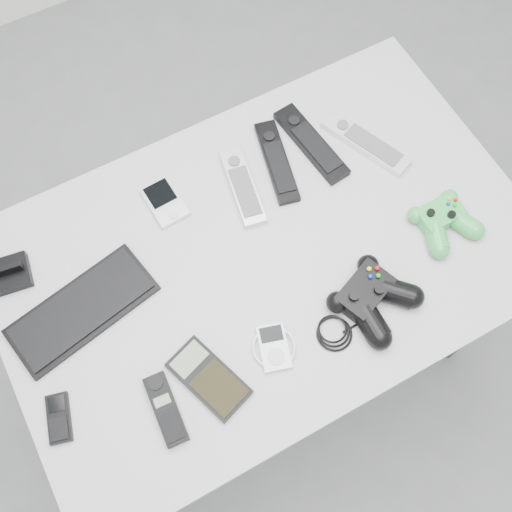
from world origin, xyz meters
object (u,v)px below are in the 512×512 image
pda_keyboard (82,309)px  controller_black (371,297)px  remote_silver_b (366,142)px  remote_black_a (277,161)px  remote_silver_a (242,185)px  desk (265,265)px  pda (165,202)px  cordless_handset (166,409)px  controller_green (444,219)px  calculator (209,378)px  mp3_player (274,347)px  mobile_phone (59,418)px  remote_black_b (311,143)px

pda_keyboard → controller_black: 0.58m
remote_silver_b → controller_black: controller_black is taller
remote_black_a → remote_silver_a: bearing=-156.4°
desk → pda: size_ratio=10.47×
remote_silver_b → remote_black_a: bearing=142.9°
cordless_handset → controller_green: controller_green is taller
calculator → controller_green: controller_green is taller
remote_black_a → mp3_player: (-0.21, -0.36, -0.00)m
desk → calculator: 0.30m
remote_silver_b → mp3_player: bearing=-165.3°
cordless_handset → pda: bearing=69.5°
remote_silver_a → remote_black_a: same height
remote_silver_b → mp3_player: (-0.41, -0.31, -0.00)m
remote_silver_a → mobile_phone: (-0.53, -0.27, -0.00)m
remote_black_a → calculator: (-0.35, -0.36, -0.00)m
mobile_phone → mp3_player: same height
remote_black_a → cordless_handset: 0.58m
pda → cordless_handset: (-0.18, -0.40, 0.00)m
controller_green → calculator: bearing=-174.6°
remote_silver_b → calculator: 0.63m
controller_black → controller_green: (0.23, 0.07, -0.00)m
pda_keyboard → remote_black_a: remote_black_a is taller
remote_silver_a → controller_green: (0.33, -0.28, 0.01)m
remote_silver_b → mobile_phone: size_ratio=2.35×
pda_keyboard → calculator: pda_keyboard is taller
remote_black_b → mp3_player: remote_black_b is taller
remote_silver_a → controller_black: size_ratio=0.73×
cordless_handset → remote_silver_b: bearing=30.7°
mobile_phone → controller_black: controller_black is taller
remote_black_b → cordless_handset: size_ratio=1.62×
pda → remote_silver_b: size_ratio=0.49×
pda_keyboard → mp3_player: size_ratio=3.22×
cordless_handset → remote_silver_a: bearing=49.7°
desk → pda_keyboard: size_ratio=3.78×
desk → controller_green: controller_green is taller
controller_green → cordless_handset: bearing=-174.3°
remote_black_a → calculator: bearing=-121.1°
remote_black_b → remote_silver_b: 0.12m
pda_keyboard → remote_black_b: bearing=-0.0°
cordless_handset → mp3_player: bearing=6.1°
pda → controller_black: bearing=-59.2°
remote_silver_a → cordless_handset: 0.50m
remote_silver_a → remote_black_a: size_ratio=0.94×
cordless_handset → controller_green: 0.69m
pda_keyboard → cordless_handset: (0.06, -0.26, 0.00)m
remote_silver_a → calculator: (-0.25, -0.34, -0.00)m
mp3_player → remote_silver_a: bearing=88.9°
remote_black_b → controller_black: (-0.09, -0.38, 0.02)m
remote_silver_b → calculator: size_ratio=1.35×
calculator → remote_silver_b: bearing=10.4°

